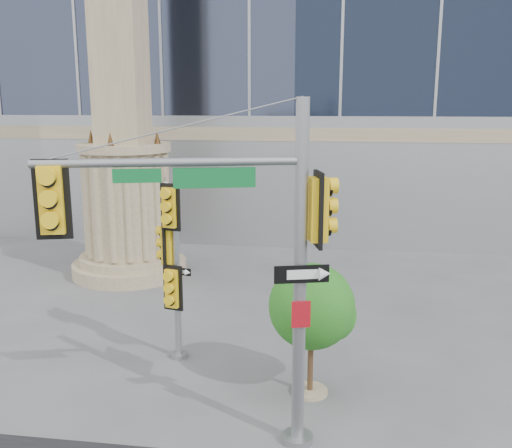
# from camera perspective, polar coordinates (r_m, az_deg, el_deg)

# --- Properties ---
(ground) EXTENTS (120.00, 120.00, 0.00)m
(ground) POSITION_cam_1_polar(r_m,az_deg,el_deg) (13.55, -1.39, -17.27)
(ground) COLOR #545456
(ground) RESTS_ON ground
(monument) EXTENTS (4.40, 4.40, 16.60)m
(monument) POSITION_cam_1_polar(r_m,az_deg,el_deg) (22.14, -13.11, 8.94)
(monument) COLOR gray
(monument) RESTS_ON ground
(main_signal_pole) EXTENTS (5.12, 1.79, 6.74)m
(main_signal_pole) POSITION_cam_1_polar(r_m,az_deg,el_deg) (10.39, -2.11, -1.66)
(main_signal_pole) COLOR slate
(main_signal_pole) RESTS_ON ground
(secondary_signal_pole) EXTENTS (0.82, 0.72, 4.76)m
(secondary_signal_pole) POSITION_cam_1_polar(r_m,az_deg,el_deg) (14.66, -8.37, -3.23)
(secondary_signal_pole) COLOR slate
(secondary_signal_pole) RESTS_ON ground
(street_tree) EXTENTS (2.00, 1.95, 3.11)m
(street_tree) POSITION_cam_1_polar(r_m,az_deg,el_deg) (13.08, 5.74, -8.52)
(street_tree) COLOR gray
(street_tree) RESTS_ON ground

